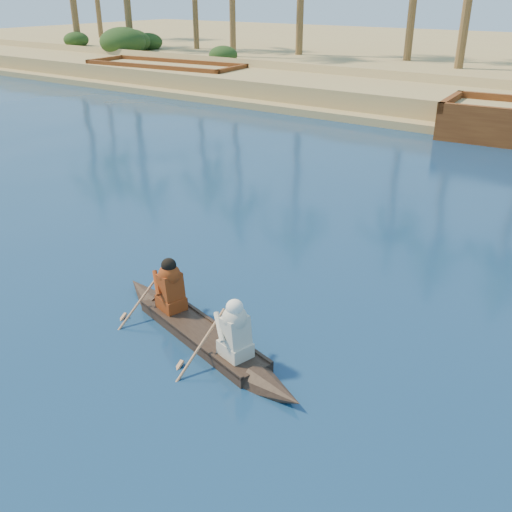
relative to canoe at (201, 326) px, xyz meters
The scene contains 2 objects.
canoe is the anchor object (origin of this frame).
barge_left 31.32m from the canoe, 134.62° to the left, with size 11.19×4.62×1.82m.
Camera 1 is at (-1.95, -3.48, 5.97)m, focal length 40.00 mm.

